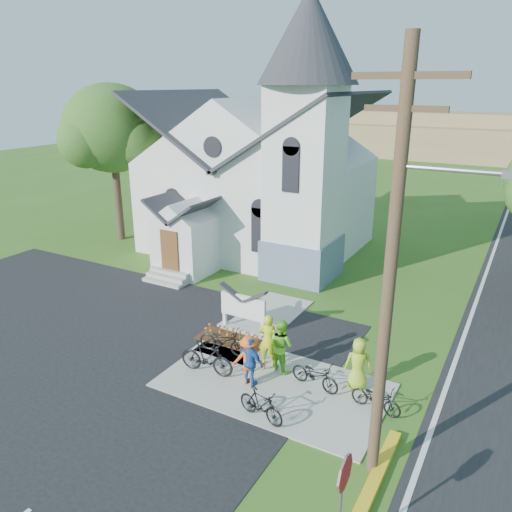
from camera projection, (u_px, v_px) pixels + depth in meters
The scene contains 20 objects.
ground at pixel (225, 380), 16.07m from camera, with size 120.00×120.00×0.00m, color #37611B.
parking_lot at pixel (28, 353), 17.67m from camera, with size 20.00×16.00×0.02m, color black.
sidewalk at pixel (273, 385), 15.78m from camera, with size 7.00×4.00×0.05m, color #A4A094.
church at pixel (262, 157), 27.18m from camera, with size 12.35×12.00×13.00m.
church_sign at pixel (243, 307), 18.93m from camera, with size 2.20×0.40×1.70m.
flower_bed at pixel (231, 340), 18.51m from camera, with size 2.60×1.10×0.07m, color #391C0F.
utility_pole at pixel (394, 265), 10.58m from camera, with size 3.45×0.28×10.00m.
stop_sign at pixel (343, 486), 9.51m from camera, with size 0.11×0.76×2.48m.
tree_lot_corner at pixel (112, 129), 28.64m from camera, with size 5.60×5.60×9.15m.
distant_hills at pixel (500, 144), 60.20m from camera, with size 61.00×10.00×5.60m.
cyclist_0 at pixel (268, 340), 16.61m from camera, with size 0.67×0.44×1.84m, color #BDD218.
bike_0 at pixel (223, 340), 17.48m from camera, with size 0.64×1.85×0.97m, color black.
cyclist_1 at pixel (281, 345), 16.33m from camera, with size 0.87×0.68×1.79m, color #65CB26.
bike_1 at pixel (207, 357), 16.22m from camera, with size 0.54×1.91×1.15m, color black.
cyclist_2 at pixel (250, 362), 15.51m from camera, with size 0.95×0.39×1.61m, color #2255AA.
bike_2 at pixel (315, 375), 15.48m from camera, with size 0.59×1.68×0.88m, color black.
cyclist_3 at pixel (249, 360), 15.62m from camera, with size 1.06×0.61×1.63m, color #D85418.
bike_3 at pixel (261, 405), 13.99m from camera, with size 0.45×1.58×0.95m, color black.
cyclist_4 at pixel (358, 364), 15.34m from camera, with size 0.83×0.54×1.70m, color #9CC324.
bike_4 at pixel (376, 398), 14.39m from camera, with size 0.54×1.54×0.81m, color black.
Camera 1 is at (7.68, -11.60, 9.05)m, focal length 35.00 mm.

